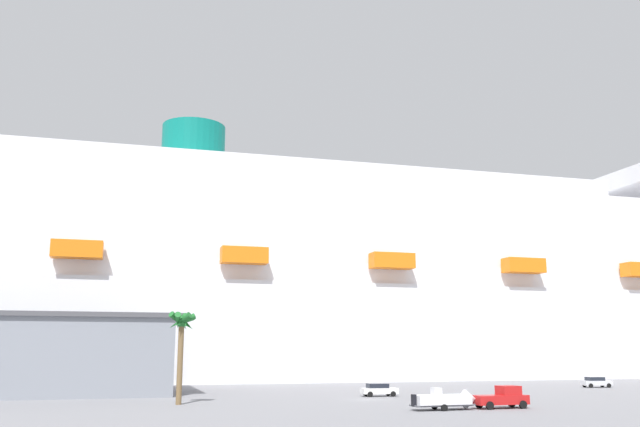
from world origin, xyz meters
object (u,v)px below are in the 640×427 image
palm_tree (182,330)px  parked_car_silver_sedan (596,382)px  cruise_ship (362,293)px  parked_car_white_van (379,390)px  small_boat_on_trailer (448,400)px  pickup_truck (502,398)px

palm_tree → parked_car_silver_sedan: palm_tree is taller
cruise_ship → parked_car_white_van: bearing=-107.7°
palm_tree → parked_car_white_van: palm_tree is taller
cruise_ship → parked_car_silver_sedan: 50.40m
small_boat_on_trailer → pickup_truck: bearing=1.2°
palm_tree → parked_car_silver_sedan: bearing=13.6°
cruise_ship → small_boat_on_trailer: bearing=-103.3°
cruise_ship → parked_car_silver_sedan: bearing=-60.9°
cruise_ship → parked_car_silver_sedan: (23.20, -41.69, -16.26)m
small_boat_on_trailer → parked_car_white_van: size_ratio=1.68×
parked_car_silver_sedan → parked_car_white_van: bearing=-166.6°
cruise_ship → small_boat_on_trailer: size_ratio=35.71×
parked_car_silver_sedan → parked_car_white_van: (-39.48, -9.44, -0.00)m
cruise_ship → pickup_truck: cruise_ship is taller
cruise_ship → palm_tree: 71.35m
cruise_ship → pickup_truck: 73.74m
cruise_ship → small_boat_on_trailer: 75.00m
cruise_ship → parked_car_white_van: size_ratio=59.98×
palm_tree → parked_car_silver_sedan: size_ratio=2.10×
pickup_truck → parked_car_white_van: size_ratio=1.22×
small_boat_on_trailer → parked_car_silver_sedan: 49.77m
pickup_truck → parked_car_silver_sedan: 44.99m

